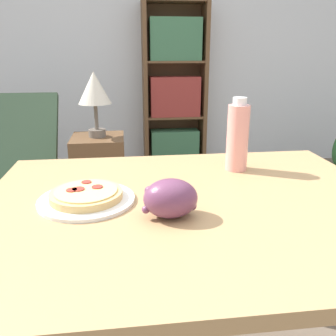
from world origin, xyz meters
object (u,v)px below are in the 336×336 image
at_px(grape_bunch, 171,199).
at_px(drink_bottle, 238,137).
at_px(lounge_chair_near, 10,191).
at_px(side_table, 100,181).
at_px(bookshelf, 175,94).
at_px(pizza_on_plate, 86,197).
at_px(table_lamp, 94,91).

distance_m(grape_bunch, drink_bottle, 0.44).
bearing_deg(lounge_chair_near, side_table, 4.94).
distance_m(bookshelf, side_table, 1.39).
relative_size(pizza_on_plate, bookshelf, 0.17).
xyz_separation_m(grape_bunch, lounge_chair_near, (-0.87, 1.45, -0.53)).
relative_size(drink_bottle, table_lamp, 0.60).
bearing_deg(grape_bunch, table_lamp, 100.76).
bearing_deg(grape_bunch, lounge_chair_near, 120.80).
distance_m(drink_bottle, bookshelf, 2.31).
relative_size(grape_bunch, drink_bottle, 0.56).
distance_m(drink_bottle, side_table, 1.42).
height_order(pizza_on_plate, side_table, pizza_on_plate).
height_order(pizza_on_plate, grape_bunch, grape_bunch).
bearing_deg(table_lamp, drink_bottle, -64.46).
relative_size(drink_bottle, bookshelf, 0.16).
bearing_deg(pizza_on_plate, table_lamp, 92.83).
xyz_separation_m(pizza_on_plate, bookshelf, (0.60, 2.52, -0.03)).
distance_m(drink_bottle, table_lamp, 1.30).
distance_m(pizza_on_plate, drink_bottle, 0.55).
xyz_separation_m(side_table, table_lamp, (0.00, 0.00, 0.60)).
relative_size(grape_bunch, side_table, 0.22).
relative_size(grape_bunch, table_lamp, 0.34).
bearing_deg(lounge_chair_near, table_lamp, 4.94).
distance_m(grape_bunch, lounge_chair_near, 1.77).
bearing_deg(table_lamp, grape_bunch, -79.24).
distance_m(grape_bunch, table_lamp, 1.54).
height_order(drink_bottle, bookshelf, bookshelf).
bearing_deg(grape_bunch, side_table, 100.76).
height_order(drink_bottle, side_table, drink_bottle).
bearing_deg(side_table, table_lamp, 0.00).
bearing_deg(pizza_on_plate, side_table, 92.83).
relative_size(pizza_on_plate, table_lamp, 0.64).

